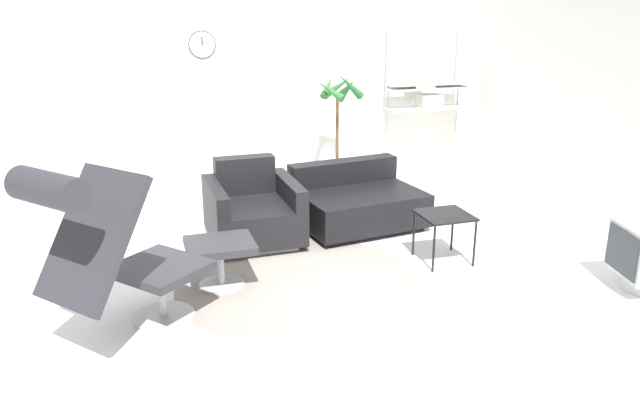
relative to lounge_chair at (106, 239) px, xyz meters
The scene contains 10 objects.
ground_plane 1.83m from the lounge_chair, 23.73° to the left, with size 12.00×12.00×0.00m, color white.
wall_back 3.96m from the lounge_chair, 66.93° to the left, with size 12.00×0.09×2.80m.
round_rug 1.68m from the lounge_chair, 20.93° to the left, with size 1.99×1.99×0.01m.
lounge_chair is the anchor object (origin of this frame).
ottoman 1.14m from the lounge_chair, 40.04° to the left, with size 0.53×0.45×0.37m.
armchair_red 2.07m from the lounge_chair, 51.85° to the left, with size 0.83×0.90×0.74m.
couch_low 2.92m from the lounge_chair, 35.83° to the left, with size 1.29×1.05×0.61m.
side_table 2.81m from the lounge_chair, 12.46° to the left, with size 0.42×0.42×0.43m.
potted_plant 3.90m from the lounge_chair, 49.03° to the left, with size 0.60×0.55×1.43m.
shelf_unit 5.09m from the lounge_chair, 40.48° to the left, with size 1.06×0.28×2.02m.
Camera 1 is at (-1.33, -4.57, 2.16)m, focal length 35.00 mm.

